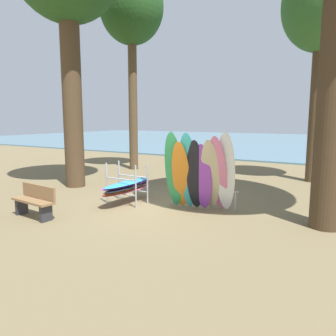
{
  "coord_description": "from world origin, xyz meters",
  "views": [
    {
      "loc": [
        5.01,
        -8.07,
        2.59
      ],
      "look_at": [
        -0.03,
        0.45,
        1.1
      ],
      "focal_mm": 35.44,
      "sensor_mm": 36.0,
      "label": 1
    }
  ],
  "objects_px": {
    "board_storage_rack": "(127,186)",
    "tree_far_left_back": "(132,10)",
    "leaning_board_pile": "(199,174)",
    "tree_mid_behind": "(323,10)",
    "park_bench": "(35,200)"
  },
  "relations": [
    {
      "from": "leaning_board_pile",
      "to": "tree_far_left_back",
      "type": "bearing_deg",
      "value": 139.56
    },
    {
      "from": "tree_far_left_back",
      "to": "leaning_board_pile",
      "type": "relative_size",
      "value": 4.31
    },
    {
      "from": "tree_far_left_back",
      "to": "board_storage_rack",
      "type": "distance_m",
      "value": 10.03
    },
    {
      "from": "board_storage_rack",
      "to": "leaning_board_pile",
      "type": "bearing_deg",
      "value": 11.64
    },
    {
      "from": "leaning_board_pile",
      "to": "park_bench",
      "type": "xyz_separation_m",
      "value": [
        -3.4,
        -2.86,
        -0.59
      ]
    },
    {
      "from": "tree_mid_behind",
      "to": "board_storage_rack",
      "type": "height_order",
      "value": "tree_mid_behind"
    },
    {
      "from": "tree_mid_behind",
      "to": "park_bench",
      "type": "height_order",
      "value": "tree_mid_behind"
    },
    {
      "from": "tree_far_left_back",
      "to": "board_storage_rack",
      "type": "relative_size",
      "value": 4.54
    },
    {
      "from": "board_storage_rack",
      "to": "park_bench",
      "type": "relative_size",
      "value": 1.49
    },
    {
      "from": "leaning_board_pile",
      "to": "board_storage_rack",
      "type": "distance_m",
      "value": 2.32
    },
    {
      "from": "leaning_board_pile",
      "to": "park_bench",
      "type": "relative_size",
      "value": 1.57
    },
    {
      "from": "board_storage_rack",
      "to": "tree_far_left_back",
      "type": "bearing_deg",
      "value": 124.7
    },
    {
      "from": "tree_mid_behind",
      "to": "park_bench",
      "type": "distance_m",
      "value": 12.39
    },
    {
      "from": "board_storage_rack",
      "to": "park_bench",
      "type": "height_order",
      "value": "board_storage_rack"
    },
    {
      "from": "tree_mid_behind",
      "to": "board_storage_rack",
      "type": "distance_m",
      "value": 10.13
    }
  ]
}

